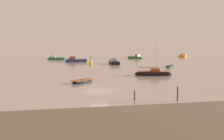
{
  "coord_description": "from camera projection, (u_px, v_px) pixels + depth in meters",
  "views": [
    {
      "loc": [
        -9.62,
        -50.57,
        8.73
      ],
      "look_at": [
        6.93,
        22.46,
        0.41
      ],
      "focal_mm": 58.09,
      "sensor_mm": 36.0,
      "label": 1
    }
  ],
  "objects": [
    {
      "name": "mooring_post_right",
      "position": [
        135.0,
        95.0,
        44.94
      ],
      "size": [
        0.22,
        0.22,
        1.42
      ],
      "color": "#443323",
      "rests_on": "ground"
    },
    {
      "name": "sailboat_moored_0",
      "position": [
        153.0,
        73.0,
        69.92
      ],
      "size": [
        7.57,
        4.15,
        8.1
      ],
      "rotation": [
        0.0,
        0.0,
        6.0
      ],
      "color": "black",
      "rests_on": "ground"
    },
    {
      "name": "motorboat_moored_1",
      "position": [
        74.0,
        61.0,
        99.05
      ],
      "size": [
        6.15,
        2.46,
        2.28
      ],
      "rotation": [
        0.0,
        0.0,
        3.2
      ],
      "color": "navy",
      "rests_on": "ground"
    },
    {
      "name": "mooring_post_near",
      "position": [
        178.0,
        94.0,
        44.79
      ],
      "size": [
        0.22,
        0.22,
        2.03
      ],
      "color": "#493323",
      "rests_on": "ground"
    },
    {
      "name": "channel_buoy",
      "position": [
        91.0,
        63.0,
        91.4
      ],
      "size": [
        0.9,
        0.9,
        2.3
      ],
      "color": "gold",
      "rests_on": "ground"
    },
    {
      "name": "ground_plane",
      "position": [
        100.0,
        91.0,
        52.09
      ],
      "size": [
        800.0,
        800.0,
        0.0
      ],
      "primitive_type": "plane",
      "color": "gray"
    },
    {
      "name": "motorboat_moored_0",
      "position": [
        182.0,
        56.0,
        117.23
      ],
      "size": [
        4.39,
        5.56,
        1.85
      ],
      "rotation": [
        0.0,
        0.0,
        4.17
      ],
      "color": "orange",
      "rests_on": "ground"
    },
    {
      "name": "mudflat_shore",
      "position": [
        108.0,
        140.0,
        28.34
      ],
      "size": [
        366.32,
        23.79,
        0.23
      ],
      "primitive_type": "cube",
      "color": "brown",
      "rests_on": "ground"
    },
    {
      "name": "motorboat_moored_4",
      "position": [
        114.0,
        62.0,
        93.72
      ],
      "size": [
        2.48,
        6.18,
        2.29
      ],
      "rotation": [
        0.0,
        0.0,
        1.51
      ],
      "color": "black",
      "rests_on": "ground"
    },
    {
      "name": "motorboat_moored_3",
      "position": [
        137.0,
        58.0,
        110.6
      ],
      "size": [
        4.34,
        4.91,
        1.86
      ],
      "rotation": [
        0.0,
        0.0,
        5.37
      ],
      "color": "#23602D",
      "rests_on": "ground"
    },
    {
      "name": "rowboat_moored_6",
      "position": [
        170.0,
        67.0,
        84.67
      ],
      "size": [
        3.39,
        3.61,
        0.58
      ],
      "rotation": [
        0.0,
        0.0,
        0.85
      ],
      "color": "#23602D",
      "rests_on": "ground"
    },
    {
      "name": "rowboat_moored_2",
      "position": [
        82.0,
        82.0,
        59.96
      ],
      "size": [
        4.6,
        4.27,
        0.74
      ],
      "rotation": [
        0.0,
        0.0,
        0.71
      ],
      "color": "black",
      "rests_on": "ground"
    },
    {
      "name": "motorboat_moored_2",
      "position": [
        55.0,
        59.0,
        106.99
      ],
      "size": [
        5.75,
        3.64,
        1.86
      ],
      "rotation": [
        0.0,
        0.0,
        2.79
      ],
      "color": "#23602D",
      "rests_on": "ground"
    }
  ]
}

